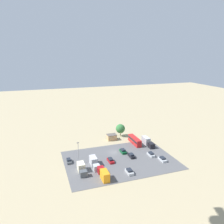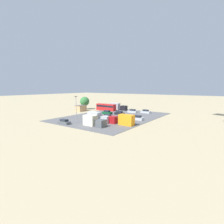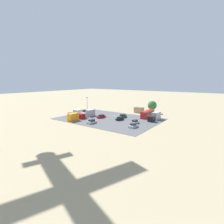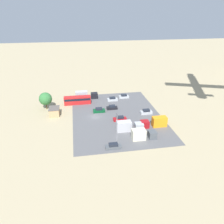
{
  "view_description": "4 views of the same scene",
  "coord_description": "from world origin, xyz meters",
  "px_view_note": "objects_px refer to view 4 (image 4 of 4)",
  "views": [
    {
      "loc": [
        29.82,
        83.84,
        41.87
      ],
      "look_at": [
        9.74,
        25.95,
        25.79
      ],
      "focal_mm": 35.0,
      "sensor_mm": 36.0,
      "label": 1
    },
    {
      "loc": [
        55.22,
        46.79,
        11.74
      ],
      "look_at": [
        5.29,
        10.92,
        2.81
      ],
      "focal_mm": 28.0,
      "sensor_mm": 36.0,
      "label": 2
    },
    {
      "loc": [
        -46.92,
        70.03,
        17.54
      ],
      "look_at": [
        0.95,
        3.89,
        2.56
      ],
      "focal_mm": 28.0,
      "sensor_mm": 36.0,
      "label": 3
    },
    {
      "loc": [
        69.35,
        -5.92,
        34.85
      ],
      "look_at": [
        2.01,
        5.68,
        2.45
      ],
      "focal_mm": 35.0,
      "sensor_mm": 36.0,
      "label": 4
    }
  ],
  "objects_px": {
    "parked_car_4": "(124,96)",
    "parked_car_1": "(120,119)",
    "parked_car_3": "(146,112)",
    "parked_truck_0": "(142,134)",
    "parked_car_2": "(112,107)",
    "parked_car_0": "(112,99)",
    "parked_car_5": "(99,110)",
    "shed_building": "(54,112)",
    "parked_truck_2": "(85,95)",
    "bus": "(77,100)",
    "parked_truck_3": "(128,126)",
    "parked_car_6": "(113,146)",
    "parked_truck_1": "(155,122)"
  },
  "relations": [
    {
      "from": "parked_car_4",
      "to": "parked_car_1",
      "type": "bearing_deg",
      "value": 163.71
    },
    {
      "from": "parked_car_3",
      "to": "parked_truck_0",
      "type": "xyz_separation_m",
      "value": [
        16.22,
        -6.42,
        0.75
      ]
    },
    {
      "from": "parked_car_2",
      "to": "parked_truck_0",
      "type": "bearing_deg",
      "value": -166.74
    },
    {
      "from": "parked_car_0",
      "to": "parked_truck_0",
      "type": "bearing_deg",
      "value": 6.75
    },
    {
      "from": "parked_car_5",
      "to": "parked_car_2",
      "type": "bearing_deg",
      "value": 108.65
    },
    {
      "from": "shed_building",
      "to": "parked_truck_2",
      "type": "bearing_deg",
      "value": 139.79
    },
    {
      "from": "bus",
      "to": "parked_car_1",
      "type": "relative_size",
      "value": 2.32
    },
    {
      "from": "bus",
      "to": "parked_car_0",
      "type": "bearing_deg",
      "value": 94.09
    },
    {
      "from": "parked_truck_3",
      "to": "parked_car_1",
      "type": "bearing_deg",
      "value": -170.46
    },
    {
      "from": "parked_car_1",
      "to": "parked_truck_0",
      "type": "bearing_deg",
      "value": 18.3
    },
    {
      "from": "parked_car_1",
      "to": "parked_car_3",
      "type": "relative_size",
      "value": 1.08
    },
    {
      "from": "parked_car_2",
      "to": "parked_car_6",
      "type": "relative_size",
      "value": 0.93
    },
    {
      "from": "parked_car_6",
      "to": "parked_truck_3",
      "type": "relative_size",
      "value": 0.52
    },
    {
      "from": "parked_car_1",
      "to": "parked_car_6",
      "type": "distance_m",
      "value": 16.78
    },
    {
      "from": "shed_building",
      "to": "parked_car_5",
      "type": "relative_size",
      "value": 1.11
    },
    {
      "from": "parked_truck_1",
      "to": "parked_truck_2",
      "type": "relative_size",
      "value": 0.92
    },
    {
      "from": "parked_car_2",
      "to": "shed_building",
      "type": "bearing_deg",
      "value": 94.14
    },
    {
      "from": "parked_car_4",
      "to": "parked_truck_2",
      "type": "distance_m",
      "value": 16.56
    },
    {
      "from": "shed_building",
      "to": "parked_car_6",
      "type": "bearing_deg",
      "value": 35.58
    },
    {
      "from": "bus",
      "to": "parked_car_5",
      "type": "bearing_deg",
      "value": 39.75
    },
    {
      "from": "bus",
      "to": "parked_car_6",
      "type": "height_order",
      "value": "bus"
    },
    {
      "from": "shed_building",
      "to": "parked_car_1",
      "type": "xyz_separation_m",
      "value": [
        8.13,
        22.36,
        -0.74
      ]
    },
    {
      "from": "parked_car_1",
      "to": "parked_truck_1",
      "type": "xyz_separation_m",
      "value": [
        6.07,
        10.44,
        0.87
      ]
    },
    {
      "from": "parked_car_0",
      "to": "parked_car_4",
      "type": "bearing_deg",
      "value": 113.01
    },
    {
      "from": "shed_building",
      "to": "parked_car_1",
      "type": "height_order",
      "value": "shed_building"
    },
    {
      "from": "parked_truck_2",
      "to": "parked_truck_3",
      "type": "relative_size",
      "value": 1.1
    },
    {
      "from": "parked_car_1",
      "to": "parked_truck_2",
      "type": "relative_size",
      "value": 0.49
    },
    {
      "from": "parked_car_1",
      "to": "parked_car_2",
      "type": "bearing_deg",
      "value": -173.61
    },
    {
      "from": "bus",
      "to": "parked_car_2",
      "type": "distance_m",
      "value": 14.81
    },
    {
      "from": "parked_car_2",
      "to": "parked_car_3",
      "type": "height_order",
      "value": "parked_car_3"
    },
    {
      "from": "parked_car_2",
      "to": "parked_truck_0",
      "type": "distance_m",
      "value": 22.88
    },
    {
      "from": "parked_truck_2",
      "to": "parked_car_1",
      "type": "bearing_deg",
      "value": 25.28
    },
    {
      "from": "shed_building",
      "to": "parked_car_5",
      "type": "xyz_separation_m",
      "value": [
        0.21,
        16.08,
        -0.68
      ]
    },
    {
      "from": "bus",
      "to": "parked_car_4",
      "type": "xyz_separation_m",
      "value": [
        -3.33,
        19.83,
        -1.09
      ]
    },
    {
      "from": "shed_building",
      "to": "parked_car_1",
      "type": "relative_size",
      "value": 1.05
    },
    {
      "from": "bus",
      "to": "parked_truck_2",
      "type": "distance_m",
      "value": 6.16
    },
    {
      "from": "parked_car_0",
      "to": "parked_car_4",
      "type": "xyz_separation_m",
      "value": [
        -2.3,
        5.42,
        -0.01
      ]
    },
    {
      "from": "parked_car_6",
      "to": "parked_truck_1",
      "type": "height_order",
      "value": "parked_truck_1"
    },
    {
      "from": "shed_building",
      "to": "parked_car_4",
      "type": "height_order",
      "value": "shed_building"
    },
    {
      "from": "parked_car_4",
      "to": "parked_truck_3",
      "type": "relative_size",
      "value": 0.5
    },
    {
      "from": "parked_car_6",
      "to": "parked_truck_0",
      "type": "relative_size",
      "value": 0.6
    },
    {
      "from": "parked_car_2",
      "to": "parked_car_5",
      "type": "bearing_deg",
      "value": 108.65
    },
    {
      "from": "parked_car_5",
      "to": "parked_car_4",
      "type": "bearing_deg",
      "value": 135.52
    },
    {
      "from": "parked_truck_0",
      "to": "parked_truck_3",
      "type": "height_order",
      "value": "parked_truck_3"
    },
    {
      "from": "parked_truck_1",
      "to": "parked_car_5",
      "type": "bearing_deg",
      "value": 50.08
    },
    {
      "from": "bus",
      "to": "parked_car_5",
      "type": "distance_m",
      "value": 11.92
    },
    {
      "from": "shed_building",
      "to": "parked_car_2",
      "type": "distance_m",
      "value": 21.34
    },
    {
      "from": "parked_car_3",
      "to": "parked_car_4",
      "type": "height_order",
      "value": "parked_car_3"
    },
    {
      "from": "bus",
      "to": "parked_truck_2",
      "type": "xyz_separation_m",
      "value": [
        -5.13,
        3.4,
        -0.18
      ]
    },
    {
      "from": "parked_car_4",
      "to": "parked_car_5",
      "type": "relative_size",
      "value": 0.98
    }
  ]
}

